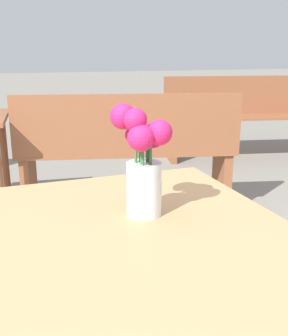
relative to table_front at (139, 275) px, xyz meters
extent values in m
cube|color=tan|center=(0.00, 0.00, 0.09)|extent=(0.81, 0.98, 0.03)
cylinder|color=tan|center=(-0.34, 0.39, -0.27)|extent=(0.05, 0.05, 0.69)
cylinder|color=tan|center=(0.29, 0.43, -0.27)|extent=(0.05, 0.05, 0.69)
cylinder|color=silver|center=(0.05, 0.12, 0.17)|extent=(0.09, 0.09, 0.14)
cylinder|color=silver|center=(0.05, 0.12, 0.15)|extent=(0.08, 0.08, 0.08)
cylinder|color=#337038|center=(0.06, 0.12, 0.21)|extent=(0.01, 0.01, 0.18)
sphere|color=#D11E60|center=(0.09, 0.13, 0.31)|extent=(0.05, 0.05, 0.05)
cylinder|color=#337038|center=(0.06, 0.13, 0.20)|extent=(0.01, 0.01, 0.17)
sphere|color=#D11E60|center=(0.08, 0.14, 0.30)|extent=(0.06, 0.06, 0.06)
cylinder|color=#337038|center=(0.04, 0.13, 0.20)|extent=(0.01, 0.01, 0.18)
sphere|color=#D11E60|center=(0.03, 0.16, 0.30)|extent=(0.05, 0.05, 0.05)
cylinder|color=#337038|center=(0.03, 0.12, 0.23)|extent=(0.01, 0.01, 0.22)
sphere|color=#D11E60|center=(0.00, 0.13, 0.36)|extent=(0.06, 0.06, 0.06)
cylinder|color=#337038|center=(0.04, 0.11, 0.23)|extent=(0.01, 0.01, 0.22)
sphere|color=#D11E60|center=(0.02, 0.09, 0.35)|extent=(0.06, 0.06, 0.06)
cylinder|color=#337038|center=(0.04, 0.10, 0.20)|extent=(0.01, 0.01, 0.18)
sphere|color=#D11E60|center=(0.03, 0.07, 0.31)|extent=(0.06, 0.06, 0.06)
cylinder|color=#337038|center=(0.06, 0.10, 0.21)|extent=(0.01, 0.01, 0.19)
sphere|color=#D11E60|center=(0.07, 0.08, 0.32)|extent=(0.06, 0.06, 0.06)
cylinder|color=red|center=(0.74, 0.42, -0.40)|extent=(0.03, 0.03, 0.43)
cube|color=brown|center=(0.47, 1.93, -0.18)|extent=(1.54, 0.65, 0.02)
cube|color=brown|center=(0.44, 1.77, 0.03)|extent=(1.48, 0.33, 0.40)
cube|color=brown|center=(-0.21, 2.07, -0.40)|extent=(0.12, 0.33, 0.43)
cube|color=brown|center=(1.14, 1.80, -0.40)|extent=(0.12, 0.33, 0.43)
cube|color=brown|center=(2.15, 3.00, -0.18)|extent=(1.96, 0.68, 0.02)
cube|color=brown|center=(2.17, 3.15, 0.03)|extent=(1.91, 0.36, 0.40)
cube|color=brown|center=(1.25, 3.15, -0.40)|extent=(0.11, 0.33, 0.43)
cylinder|color=brown|center=(-0.36, 2.28, -0.28)|extent=(0.05, 0.05, 0.68)
camera|label=1|loc=(-0.24, -0.85, 0.52)|focal=45.00mm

